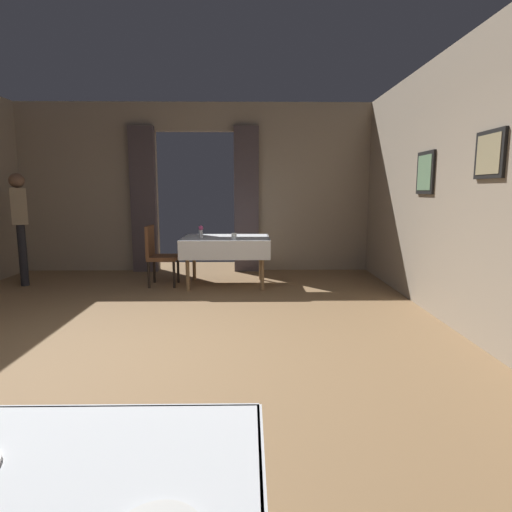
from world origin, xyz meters
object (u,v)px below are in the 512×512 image
at_px(flower_vase_mid, 201,231).
at_px(glass_mid_b, 234,236).
at_px(dining_table_mid, 226,243).
at_px(person_waiter_by_doorway, 20,219).
at_px(chair_mid_left, 158,253).

xyz_separation_m(flower_vase_mid, glass_mid_b, (0.51, -0.28, -0.05)).
relative_size(dining_table_mid, person_waiter_by_doorway, 0.77).
distance_m(chair_mid_left, glass_mid_b, 1.27).
bearing_deg(flower_vase_mid, dining_table_mid, 12.12).
bearing_deg(dining_table_mid, flower_vase_mid, -167.88).
height_order(chair_mid_left, glass_mid_b, chair_mid_left).
xyz_separation_m(chair_mid_left, flower_vase_mid, (0.68, -0.06, 0.33)).
bearing_deg(glass_mid_b, dining_table_mid, 111.12).
bearing_deg(dining_table_mid, glass_mid_b, -68.88).
distance_m(dining_table_mid, chair_mid_left, 1.06).
bearing_deg(flower_vase_mid, chair_mid_left, 175.13).
xyz_separation_m(dining_table_mid, chair_mid_left, (-1.05, -0.02, -0.14)).
height_order(glass_mid_b, person_waiter_by_doorway, person_waiter_by_doorway).
xyz_separation_m(dining_table_mid, person_waiter_by_doorway, (-3.17, 0.07, 0.37)).
bearing_deg(glass_mid_b, chair_mid_left, 164.31).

